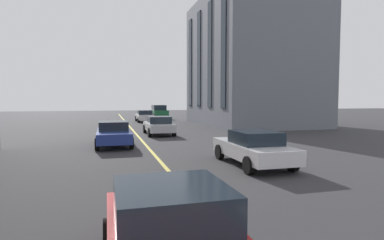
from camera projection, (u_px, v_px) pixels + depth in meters
The scene contains 8 objects.
lane_centre_line at pixel (144, 143), 18.73m from camera, with size 80.00×0.16×0.01m.
car_blue_mid at pixel (114, 133), 17.60m from camera, with size 4.40×1.95×1.37m.
car_red_trailing at pixel (174, 238), 4.25m from camera, with size 3.90×1.89×1.40m.
car_green_near at pixel (159, 112), 43.53m from camera, with size 4.70×2.14×1.88m.
car_white_far at pixel (253, 147), 12.37m from camera, with size 4.40×1.95×1.37m.
car_white_oncoming at pixel (145, 116), 37.03m from camera, with size 4.40×1.95×1.37m.
car_silver_parked_a at pixel (159, 125), 23.27m from camera, with size 4.40×1.95×1.37m.
building_right_near at pixel (250, 62), 32.85m from camera, with size 14.50×10.17×13.25m.
Camera 1 is at (1.30, 2.14, 2.58)m, focal length 29.23 mm.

